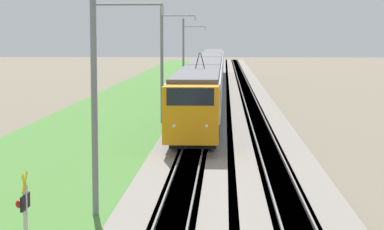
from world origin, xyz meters
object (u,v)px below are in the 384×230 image
(catenary_mast_near, at_px, (96,96))
(catenary_mast_far, at_px, (184,55))
(passenger_train, at_px, (209,72))
(crossing_signal_near, at_px, (25,224))
(catenary_mast_mid, at_px, (163,62))

(catenary_mast_near, xyz_separation_m, catenary_mast_far, (56.06, -0.00, -0.07))
(passenger_train, distance_m, crossing_signal_near, 62.83)
(catenary_mast_near, height_order, catenary_mast_far, catenary_mast_near)
(passenger_train, xyz_separation_m, catenary_mast_mid, (-26.27, 2.78, 2.04))
(passenger_train, height_order, catenary_mast_far, catenary_mast_far)
(catenary_mast_mid, bearing_deg, catenary_mast_near, -180.00)
(crossing_signal_near, height_order, catenary_mast_mid, catenary_mast_mid)
(catenary_mast_far, bearing_deg, passenger_train, -122.31)
(crossing_signal_near, relative_size, catenary_mast_near, 0.38)
(crossing_signal_near, relative_size, catenary_mast_mid, 0.37)
(passenger_train, xyz_separation_m, catenary_mast_near, (-54.30, 2.78, 1.87))
(passenger_train, relative_size, crossing_signal_near, 26.99)
(crossing_signal_near, xyz_separation_m, catenary_mast_far, (64.51, -0.28, 2.32))
(catenary_mast_near, relative_size, catenary_mast_far, 1.02)
(catenary_mast_far, bearing_deg, catenary_mast_mid, 179.99)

